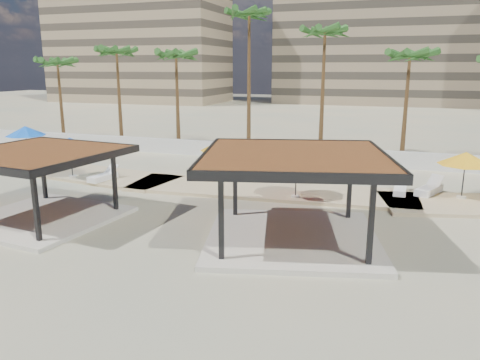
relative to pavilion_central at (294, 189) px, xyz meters
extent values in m
plane|color=#CCB487|center=(-4.96, -0.07, -2.14)|extent=(200.00, 200.00, 0.00)
cube|color=#C6B284|center=(-16.96, 7.43, -2.08)|extent=(16.40, 6.19, 0.24)
cube|color=#C6B284|center=(-2.96, 6.93, -2.08)|extent=(16.24, 5.11, 0.24)
cube|color=silver|center=(-4.96, 15.93, -1.54)|extent=(56.00, 0.30, 1.20)
cube|color=#937F60|center=(-46.96, 67.93, 12.86)|extent=(34.00, 16.00, 30.00)
cube|color=#847259|center=(-0.96, 77.93, 11.86)|extent=(38.00, 16.00, 28.00)
cube|color=beige|center=(0.00, 0.00, -2.04)|extent=(8.19, 8.19, 0.20)
cube|color=black|center=(-1.86, -3.10, -0.40)|extent=(0.22, 0.22, 3.07)
cube|color=black|center=(-3.10, 1.86, -0.40)|extent=(0.22, 0.22, 3.07)
cube|color=black|center=(3.10, -1.86, -0.40)|extent=(0.22, 0.22, 3.07)
cube|color=black|center=(1.86, 3.10, -0.40)|extent=(0.22, 0.22, 3.07)
cube|color=brown|center=(0.00, 0.00, 1.27)|extent=(8.43, 8.43, 0.29)
cube|color=black|center=(0.85, -3.37, 1.27)|extent=(6.87, 1.84, 0.35)
cube|color=black|center=(-0.85, 3.37, 1.27)|extent=(6.87, 1.84, 0.35)
cube|color=black|center=(-3.37, -0.85, 1.27)|extent=(1.84, 6.87, 0.35)
cube|color=black|center=(3.37, 0.85, 1.27)|extent=(1.84, 6.87, 0.35)
cube|color=beige|center=(-11.34, -1.19, -2.05)|extent=(6.68, 6.68, 0.18)
cube|color=black|center=(-13.39, 1.34, -0.58)|extent=(0.18, 0.18, 2.76)
cube|color=black|center=(-9.29, -3.72, -0.58)|extent=(0.18, 0.18, 2.76)
cube|color=black|center=(-8.81, 0.86, -0.58)|extent=(0.18, 0.18, 2.76)
cube|color=brown|center=(-11.34, -1.19, 0.93)|extent=(6.88, 6.88, 0.26)
cube|color=black|center=(-11.01, 1.92, 0.93)|extent=(6.33, 0.77, 0.31)
cube|color=black|center=(-8.23, -1.52, 0.93)|extent=(0.77, 6.33, 0.31)
cylinder|color=beige|center=(-15.15, 5.73, -1.90)|extent=(0.48, 0.48, 0.12)
cylinder|color=#262628|center=(-15.15, 5.73, -0.81)|extent=(0.07, 0.07, 2.30)
cone|color=blue|center=(-15.15, 5.73, 0.18)|extent=(2.88, 2.88, 0.67)
cylinder|color=beige|center=(-6.54, 8.88, -1.91)|extent=(0.44, 0.44, 0.11)
cylinder|color=#262628|center=(-6.54, 8.88, -0.91)|extent=(0.06, 0.06, 2.11)
cone|color=yellow|center=(-6.54, 8.88, 0.00)|extent=(3.10, 3.10, 0.61)
cylinder|color=beige|center=(-1.14, 5.73, -1.91)|extent=(0.44, 0.44, 0.11)
cylinder|color=#262628|center=(-1.14, 5.73, -0.90)|extent=(0.06, 0.06, 2.12)
cone|color=#B61607|center=(-1.14, 5.73, 0.01)|extent=(3.28, 3.28, 0.62)
cylinder|color=beige|center=(7.06, 8.37, -1.90)|extent=(0.47, 0.47, 0.11)
cylinder|color=#262628|center=(7.06, 8.37, -0.83)|extent=(0.07, 0.07, 2.26)
cone|color=yellow|center=(7.06, 8.37, 0.14)|extent=(3.11, 3.11, 0.66)
cylinder|color=beige|center=(-21.72, 9.13, -1.90)|extent=(0.49, 0.49, 0.12)
cylinder|color=#262628|center=(-21.72, 9.13, -0.79)|extent=(0.07, 0.07, 2.34)
cone|color=blue|center=(-21.72, 9.13, 0.21)|extent=(3.22, 3.22, 0.68)
cube|color=white|center=(-12.96, 5.73, -1.82)|extent=(0.98, 2.04, 0.27)
cube|color=white|center=(-12.96, 5.73, -1.66)|extent=(0.98, 2.04, 0.06)
cube|color=white|center=(-12.84, 6.48, -1.42)|extent=(0.74, 0.77, 0.50)
cube|color=white|center=(4.02, 8.40, -1.84)|extent=(0.68, 1.80, 0.25)
cube|color=white|center=(4.02, 8.40, -1.68)|extent=(0.68, 1.80, 0.05)
cube|color=white|center=(4.04, 9.10, -1.47)|extent=(0.61, 0.63, 0.45)
cube|color=white|center=(5.50, 8.82, -1.81)|extent=(1.56, 2.26, 0.30)
cube|color=white|center=(5.50, 8.82, -1.63)|extent=(1.56, 2.26, 0.06)
cube|color=white|center=(5.84, 9.58, -1.37)|extent=(0.95, 0.96, 0.54)
cone|color=brown|center=(-25.96, 18.23, 1.56)|extent=(0.36, 0.36, 7.40)
ellipsoid|color=#26581F|center=(-25.96, 18.23, 5.00)|extent=(3.00, 3.00, 1.80)
cone|color=brown|center=(-19.96, 18.63, 2.01)|extent=(0.36, 0.36, 8.29)
ellipsoid|color=#26581F|center=(-19.96, 18.63, 5.90)|extent=(3.00, 3.00, 1.80)
cone|color=brown|center=(-13.96, 18.03, 1.84)|extent=(0.36, 0.36, 7.95)
ellipsoid|color=#26581F|center=(-13.96, 18.03, 5.56)|extent=(3.00, 3.00, 1.80)
cone|color=brown|center=(-7.96, 18.83, 3.37)|extent=(0.36, 0.36, 11.02)
ellipsoid|color=#26581F|center=(-7.96, 18.83, 8.63)|extent=(3.00, 3.00, 1.80)
cone|color=brown|center=(-1.96, 18.33, 2.61)|extent=(0.36, 0.36, 9.51)
ellipsoid|color=#26581F|center=(-1.96, 18.33, 7.12)|extent=(3.00, 3.00, 1.80)
cone|color=brown|center=(4.04, 18.53, 1.76)|extent=(0.36, 0.36, 7.79)
ellipsoid|color=#26581F|center=(4.04, 18.53, 5.40)|extent=(3.00, 3.00, 1.80)
camera|label=1|loc=(3.79, -17.50, 4.65)|focal=35.00mm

